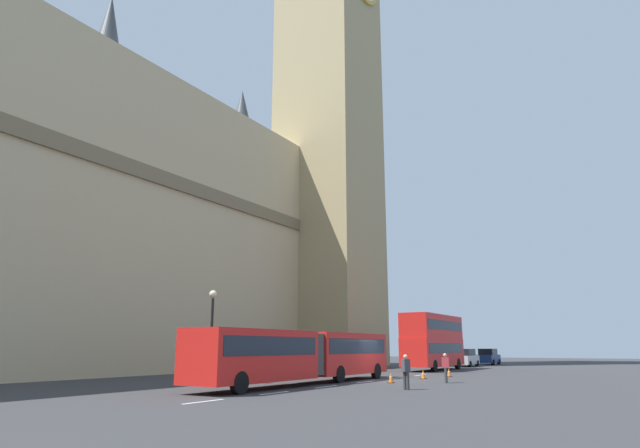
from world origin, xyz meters
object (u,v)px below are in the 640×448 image
traffic_cone_west (391,378)px  traffic_cone_east (449,372)px  articulated_bus (304,352)px  pedestrian_near_cones (406,371)px  pedestrian_by_kerb (445,367)px  traffic_cone_middle (423,374)px  double_decker_bus (433,340)px  sedan_lead (465,358)px  sedan_trailing (489,357)px  clock_tower (329,46)px  street_lamp (212,329)px

traffic_cone_west → traffic_cone_east: (8.44, -0.75, 0.00)m
articulated_bus → pedestrian_near_cones: size_ratio=10.15×
pedestrian_by_kerb → traffic_cone_middle: bearing=39.0°
traffic_cone_west → double_decker_bus: bearing=11.6°
articulated_bus → double_decker_bus: double_decker_bus is taller
sedan_lead → sedan_trailing: size_ratio=1.00×
clock_tower → sedan_lead: (5.23, -13.77, -38.81)m
sedan_lead → articulated_bus: bearing=-179.6°
clock_tower → pedestrian_by_kerb: (-21.61, -20.45, -38.81)m
sedan_lead → traffic_cone_middle: bearing=-170.2°
traffic_cone_middle → traffic_cone_west: bearing=178.1°
articulated_bus → sedan_lead: bearing=0.4°
clock_tower → traffic_cone_east: (-14.82, -18.42, -39.44)m
double_decker_bus → pedestrian_by_kerb: double_decker_bus is taller
articulated_bus → traffic_cone_middle: articulated_bus is taller
traffic_cone_east → pedestrian_near_cones: pedestrian_near_cones is taller
traffic_cone_west → traffic_cone_middle: (4.88, -0.16, 0.00)m
street_lamp → traffic_cone_west: bearing=-51.6°
clock_tower → double_decker_bus: size_ratio=7.39×
street_lamp → pedestrian_near_cones: 11.35m
traffic_cone_middle → street_lamp: bearing=143.7°
articulated_bus → traffic_cone_west: (3.71, -3.68, -1.46)m
articulated_bus → double_decker_bus: size_ratio=1.68×
traffic_cone_west → pedestrian_near_cones: pedestrian_near_cones is taller
double_decker_bus → traffic_cone_east: 10.79m
articulated_bus → street_lamp: size_ratio=3.25×
pedestrian_near_cones → pedestrian_by_kerb: bearing=-0.2°
traffic_cone_west → pedestrian_by_kerb: size_ratio=0.34×
traffic_cone_west → sedan_trailing: bearing=5.4°
pedestrian_near_cones → pedestrian_by_kerb: (6.00, -0.03, 0.00)m
double_decker_bus → clock_tower: bearing=69.3°
clock_tower → sedan_trailing: (13.01, -14.26, -38.81)m
sedan_trailing → pedestrian_by_kerb: (-34.61, -6.19, -0.00)m
traffic_cone_middle → pedestrian_near_cones: bearing=-164.3°
street_lamp → sedan_trailing: bearing=-6.4°
sedan_lead → pedestrian_by_kerb: (-26.84, -6.68, -0.00)m
traffic_cone_east → street_lamp: bearing=149.1°
sedan_lead → traffic_cone_east: sedan_lead is taller
sedan_trailing → sedan_lead: bearing=176.4°
sedan_trailing → street_lamp: street_lamp is taller
clock_tower → traffic_cone_west: (-23.26, -17.67, -39.44)m
double_decker_bus → traffic_cone_west: bearing=-168.4°
pedestrian_by_kerb → street_lamp: bearing=126.6°
traffic_cone_middle → sedan_trailing: bearing=6.5°
clock_tower → pedestrian_by_kerb: 48.90m
sedan_trailing → traffic_cone_west: bearing=-174.6°
double_decker_bus → pedestrian_near_cones: bearing=-163.9°
sedan_lead → traffic_cone_west: bearing=-172.2°
articulated_bus → street_lamp: 5.46m
articulated_bus → pedestrian_by_kerb: size_ratio=10.15×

